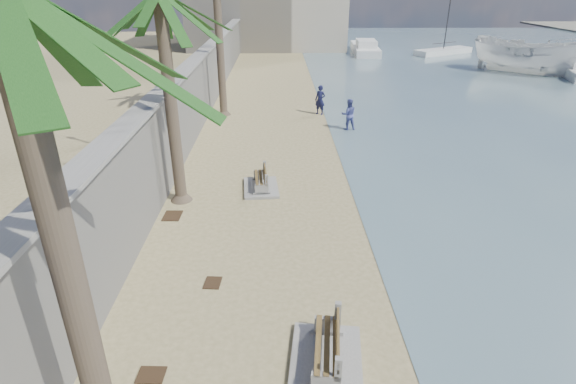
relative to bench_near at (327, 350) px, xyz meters
name	(u,v)px	position (x,y,z in m)	size (l,w,h in m)	color
seawall	(201,88)	(-5.37, 19.04, 1.35)	(0.45, 70.00, 3.50)	gray
wall_cap	(199,56)	(-5.37, 19.04, 3.15)	(0.80, 70.00, 0.12)	gray
bench_near	(327,350)	(0.00, 0.00, 0.00)	(1.74, 2.35, 0.91)	gray
bench_far	(261,181)	(-1.66, 8.89, -0.05)	(1.45, 2.01, 0.80)	gray
pedestrian_sign	(33,123)	(-5.17, 0.54, 4.75)	(0.78, 0.07, 2.40)	#2D2D33
streetlight	(160,2)	(-5.27, 11.04, 6.24)	(0.28, 0.28, 5.12)	#2D2D33
person_a	(320,98)	(1.57, 19.62, 0.60)	(0.72, 0.49, 2.01)	#141639
person_b	(349,113)	(2.83, 16.52, 0.53)	(0.90, 0.69, 1.86)	#474E93
boat_cruiser	(529,53)	(20.70, 32.46, 1.29)	(3.55, 3.66, 4.18)	silver
yacht_near	(573,68)	(25.24, 33.04, -0.05)	(11.54, 3.23, 1.50)	silver
yacht_far	(365,49)	(8.88, 45.31, -0.05)	(9.23, 2.59, 1.50)	silver
sailboat_west	(443,51)	(17.33, 43.94, -0.08)	(7.26, 5.26, 10.26)	silver
debris_b	(151,375)	(-3.63, -0.21, -0.39)	(0.56, 0.45, 0.03)	#382616
debris_c	(172,216)	(-4.65, 6.72, -0.39)	(0.74, 0.59, 0.03)	#382616
debris_d	(213,283)	(-2.76, 2.88, -0.39)	(0.54, 0.43, 0.03)	#382616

